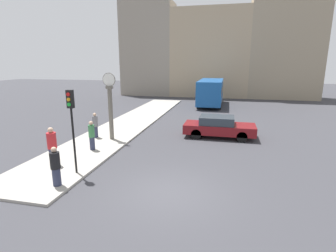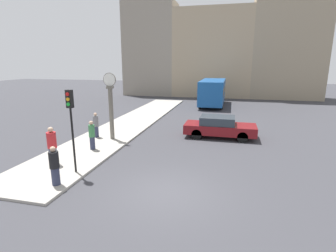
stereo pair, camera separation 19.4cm
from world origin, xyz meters
The scene contains 11 objects.
ground_plane centered at (0.00, 0.00, 0.00)m, with size 120.00×120.00×0.00m, color #38383D.
sidewalk_corner centered at (-5.63, 11.04, 0.06)m, with size 3.64×26.08×0.11m, color #A39E93.
building_row centered at (0.54, 30.78, 6.95)m, with size 27.76×5.00×15.75m.
sedan_car centered at (1.57, 8.28, 0.72)m, with size 4.64×1.87×1.42m.
bus_distant centered at (0.10, 21.62, 1.67)m, with size 2.60×7.62×2.93m.
traffic_light_near centered at (-4.32, 0.67, 2.74)m, with size 0.26×0.24×3.66m.
street_clock centered at (-5.03, 5.92, 2.23)m, with size 0.82×0.35×4.16m.
pedestrian_grey_jacket centered at (-6.21, 6.03, 0.92)m, with size 0.34×0.34×1.62m.
pedestrian_green_hoodie centered at (-5.19, 3.72, 0.93)m, with size 0.34×0.34×1.63m.
pedestrian_black_jacket centered at (-4.37, -0.61, 0.90)m, with size 0.38×0.38×1.60m.
pedestrian_red_top centered at (-5.87, 1.26, 1.02)m, with size 0.43×0.43×1.84m.
Camera 1 is at (2.07, -8.96, 4.86)m, focal length 28.00 mm.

